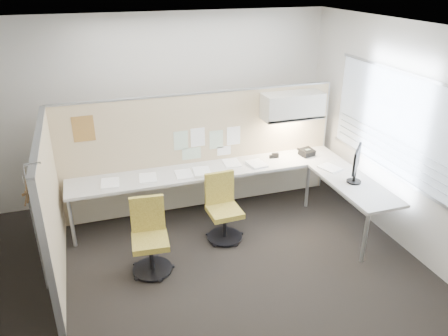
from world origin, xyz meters
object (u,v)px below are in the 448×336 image
object	(u,v)px
desk	(236,178)
chair_right	(223,209)
chair_left	(150,238)
monitor	(356,163)
phone	(307,152)

from	to	relation	value
desk	chair_right	size ratio (longest dim) A/B	4.48
chair_left	monitor	distance (m)	2.83
desk	chair_left	size ratio (longest dim) A/B	4.43
phone	desk	bearing A→B (deg)	173.48
desk	monitor	world-z (taller)	monitor
phone	monitor	bearing A→B (deg)	-95.09
chair_right	monitor	bearing A→B (deg)	-14.55
desk	chair_right	world-z (taller)	chair_right
chair_left	phone	xyz separation A→B (m)	(2.60, 1.04, 0.36)
monitor	desk	bearing A→B (deg)	99.70
chair_left	phone	bearing A→B (deg)	27.09
desk	chair_left	xyz separation A→B (m)	(-1.40, -0.88, -0.18)
monitor	phone	bearing A→B (deg)	51.04
chair_right	phone	distance (m)	1.73
phone	chair_left	bearing A→B (deg)	-172.22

